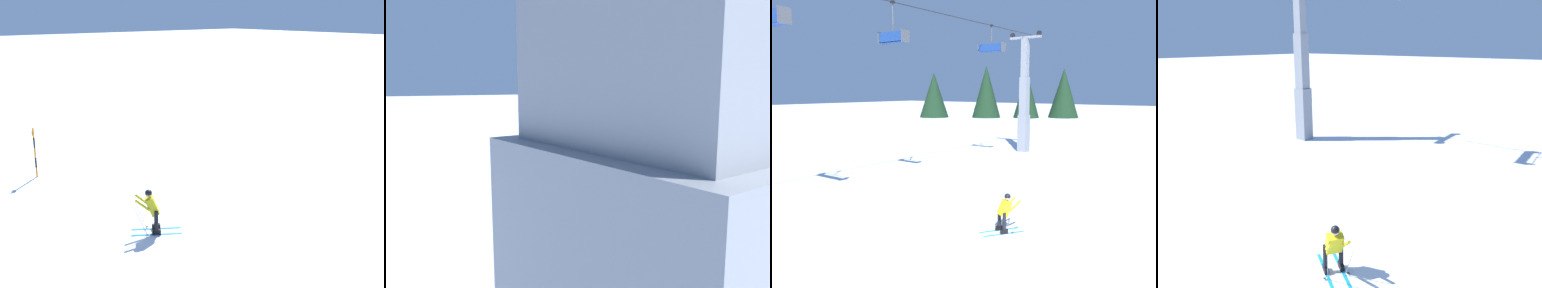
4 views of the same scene
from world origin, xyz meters
The scene contains 3 objects.
ground_plane centered at (0.00, 0.00, 0.00)m, with size 260.00×260.00×0.00m, color white.
skier_carving_main centered at (1.19, 0.81, 0.84)m, with size 1.66×1.34×1.58m.
lift_tower_near centered at (-8.77, 9.59, 4.23)m, with size 0.75×3.00×10.09m.
Camera 4 is at (6.20, -4.96, 5.87)m, focal length 31.80 mm.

